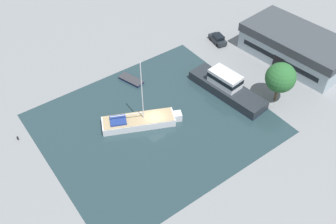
{
  "coord_description": "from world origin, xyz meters",
  "views": [
    {
      "loc": [
        33.36,
        -21.97,
        41.22
      ],
      "look_at": [
        0.0,
        2.47,
        1.0
      ],
      "focal_mm": 40.0,
      "sensor_mm": 36.0,
      "label": 1
    }
  ],
  "objects_px": {
    "sailboat_moored": "(140,121)",
    "motor_cruiser": "(226,86)",
    "quay_tree_near_building": "(281,78)",
    "small_dinghy": "(131,80)",
    "warehouse_building": "(296,46)",
    "parked_car": "(218,39)"
  },
  "relations": [
    {
      "from": "motor_cruiser",
      "to": "parked_car",
      "type": "bearing_deg",
      "value": 47.15
    },
    {
      "from": "warehouse_building",
      "to": "quay_tree_near_building",
      "type": "bearing_deg",
      "value": -68.32
    },
    {
      "from": "parked_car",
      "to": "small_dinghy",
      "type": "xyz_separation_m",
      "value": [
        0.09,
        -19.92,
        -0.6
      ]
    },
    {
      "from": "warehouse_building",
      "to": "sailboat_moored",
      "type": "bearing_deg",
      "value": -100.18
    },
    {
      "from": "small_dinghy",
      "to": "quay_tree_near_building",
      "type": "bearing_deg",
      "value": -64.96
    },
    {
      "from": "quay_tree_near_building",
      "to": "sailboat_moored",
      "type": "relative_size",
      "value": 0.59
    },
    {
      "from": "quay_tree_near_building",
      "to": "small_dinghy",
      "type": "xyz_separation_m",
      "value": [
        -17.91,
        -16.42,
        -4.35
      ]
    },
    {
      "from": "sailboat_moored",
      "to": "motor_cruiser",
      "type": "relative_size",
      "value": 0.83
    },
    {
      "from": "parked_car",
      "to": "sailboat_moored",
      "type": "relative_size",
      "value": 0.37
    },
    {
      "from": "quay_tree_near_building",
      "to": "parked_car",
      "type": "bearing_deg",
      "value": 169.0
    },
    {
      "from": "sailboat_moored",
      "to": "motor_cruiser",
      "type": "bearing_deg",
      "value": 106.65
    },
    {
      "from": "warehouse_building",
      "to": "parked_car",
      "type": "xyz_separation_m",
      "value": [
        -12.12,
        -7.82,
        -1.78
      ]
    },
    {
      "from": "sailboat_moored",
      "to": "small_dinghy",
      "type": "distance_m",
      "value": 10.57
    },
    {
      "from": "warehouse_building",
      "to": "parked_car",
      "type": "relative_size",
      "value": 4.58
    },
    {
      "from": "quay_tree_near_building",
      "to": "small_dinghy",
      "type": "height_order",
      "value": "quay_tree_near_building"
    },
    {
      "from": "warehouse_building",
      "to": "quay_tree_near_building",
      "type": "relative_size",
      "value": 2.85
    },
    {
      "from": "quay_tree_near_building",
      "to": "sailboat_moored",
      "type": "height_order",
      "value": "sailboat_moored"
    },
    {
      "from": "warehouse_building",
      "to": "motor_cruiser",
      "type": "xyz_separation_m",
      "value": [
        -0.19,
        -16.61,
        -1.28
      ]
    },
    {
      "from": "warehouse_building",
      "to": "sailboat_moored",
      "type": "xyz_separation_m",
      "value": [
        -2.47,
        -32.24,
        -1.91
      ]
    },
    {
      "from": "sailboat_moored",
      "to": "small_dinghy",
      "type": "relative_size",
      "value": 2.51
    },
    {
      "from": "motor_cruiser",
      "to": "small_dinghy",
      "type": "height_order",
      "value": "motor_cruiser"
    },
    {
      "from": "quay_tree_near_building",
      "to": "parked_car",
      "type": "xyz_separation_m",
      "value": [
        -18.01,
        3.5,
        -3.75
      ]
    }
  ]
}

